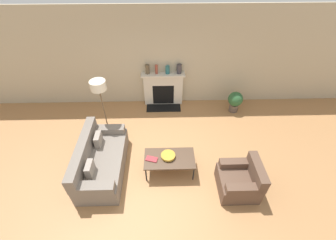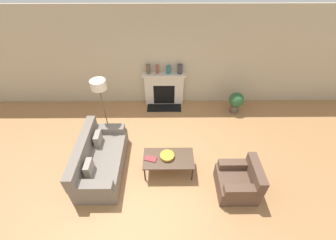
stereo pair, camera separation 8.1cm
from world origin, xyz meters
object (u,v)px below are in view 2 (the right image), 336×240
at_px(armchair_near, 239,182).
at_px(mantel_vase_center_right, 168,70).
at_px(floor_lamp, 100,91).
at_px(mantel_vase_left, 148,69).
at_px(coffee_table, 168,159).
at_px(fireplace, 164,89).
at_px(couch, 99,160).
at_px(book, 151,159).
at_px(mantel_vase_center_left, 157,69).
at_px(mantel_vase_right, 180,69).
at_px(potted_plant, 236,101).
at_px(bowl, 167,156).

relative_size(armchair_near, mantel_vase_center_right, 3.45).
relative_size(floor_lamp, mantel_vase_left, 6.00).
bearing_deg(coffee_table, fireplace, 92.41).
distance_m(couch, book, 1.19).
height_order(mantel_vase_center_left, mantel_vase_center_right, mantel_vase_center_left).
bearing_deg(mantel_vase_center_right, couch, -121.73).
height_order(coffee_table, mantel_vase_right, mantel_vase_right).
distance_m(mantel_vase_left, potted_plant, 2.75).
height_order(fireplace, mantel_vase_center_left, mantel_vase_center_left).
relative_size(couch, coffee_table, 1.65).
bearing_deg(bowl, armchair_near, -19.85).
xyz_separation_m(bowl, floor_lamp, (-1.57, 1.21, 0.90)).
xyz_separation_m(floor_lamp, mantel_vase_left, (1.05, 1.40, -0.18)).
xyz_separation_m(coffee_table, potted_plant, (2.03, 2.18, -0.03)).
relative_size(fireplace, mantel_vase_left, 4.62).
distance_m(fireplace, couch, 2.95).
distance_m(couch, mantel_vase_center_left, 3.00).
bearing_deg(floor_lamp, bowl, -37.63).
xyz_separation_m(coffee_table, floor_lamp, (-1.60, 1.24, 0.97)).
height_order(fireplace, coffee_table, fireplace).
bearing_deg(armchair_near, bowl, -109.85).
bearing_deg(coffee_table, mantel_vase_center_left, 96.40).
xyz_separation_m(couch, mantel_vase_right, (1.92, 2.57, 0.89)).
bearing_deg(mantel_vase_center_right, bowl, -91.16).
xyz_separation_m(mantel_vase_center_right, potted_plant, (2.00, -0.46, -0.80)).
height_order(floor_lamp, mantel_vase_left, floor_lamp).
height_order(mantel_vase_left, potted_plant, mantel_vase_left).
relative_size(book, mantel_vase_right, 1.05).
bearing_deg(potted_plant, floor_lamp, -165.48).
height_order(floor_lamp, potted_plant, floor_lamp).
bearing_deg(bowl, mantel_vase_right, 81.60).
xyz_separation_m(bowl, mantel_vase_right, (0.39, 2.61, 0.71)).
bearing_deg(couch, potted_plant, -59.58).
xyz_separation_m(mantel_vase_left, potted_plant, (2.58, -0.46, -0.82)).
bearing_deg(fireplace, mantel_vase_center_right, 6.42).
height_order(armchair_near, coffee_table, armchair_near).
bearing_deg(armchair_near, couch, -100.87).
bearing_deg(mantel_vase_right, armchair_near, -70.48).
distance_m(couch, armchair_near, 3.10).
bearing_deg(mantel_vase_left, coffee_table, -78.14).
relative_size(mantel_vase_left, mantel_vase_center_right, 1.19).
bearing_deg(floor_lamp, couch, -88.34).
bearing_deg(mantel_vase_center_right, mantel_vase_center_left, 180.00).
height_order(book, mantel_vase_center_right, mantel_vase_center_right).
bearing_deg(couch, bowl, -91.53).
xyz_separation_m(mantel_vase_center_left, mantel_vase_right, (0.65, 0.00, 0.00)).
bearing_deg(mantel_vase_right, mantel_vase_center_left, 180.00).
distance_m(couch, floor_lamp, 1.59).
height_order(bowl, floor_lamp, floor_lamp).
bearing_deg(mantel_vase_left, floor_lamp, -126.74).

